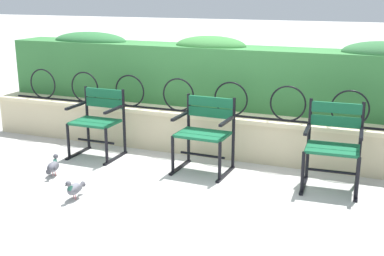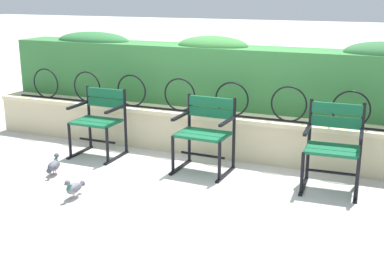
% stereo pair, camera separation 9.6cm
% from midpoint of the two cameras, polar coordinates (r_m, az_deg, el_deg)
% --- Properties ---
extents(ground_plane, '(60.00, 60.00, 0.00)m').
position_cam_midpoint_polar(ground_plane, '(5.43, -1.00, -5.94)').
color(ground_plane, '#B7B5AF').
extents(stone_wall, '(6.45, 0.41, 0.52)m').
position_cam_midpoint_polar(stone_wall, '(6.19, 2.38, -0.63)').
color(stone_wall, beige).
rests_on(stone_wall, ground).
extents(iron_arch_fence, '(5.93, 0.02, 0.42)m').
position_cam_midpoint_polar(iron_arch_fence, '(6.06, 1.07, 3.37)').
color(iron_arch_fence, black).
rests_on(iron_arch_fence, stone_wall).
extents(hedge_row, '(6.32, 0.59, 0.90)m').
position_cam_midpoint_polar(hedge_row, '(6.49, 3.56, 6.34)').
color(hedge_row, '#387A3D').
rests_on(hedge_row, stone_wall).
extents(park_chair_left, '(0.58, 0.52, 0.82)m').
position_cam_midpoint_polar(park_chair_left, '(6.22, -11.12, 0.94)').
color(park_chair_left, '#145B38').
rests_on(park_chair_left, ground).
extents(park_chair_centre, '(0.62, 0.54, 0.83)m').
position_cam_midpoint_polar(park_chair_centre, '(5.59, 1.03, -0.37)').
color(park_chair_centre, '#145B38').
rests_on(park_chair_centre, ground).
extents(park_chair_right, '(0.59, 0.55, 0.89)m').
position_cam_midpoint_polar(park_chair_right, '(5.28, 15.36, -1.78)').
color(park_chair_right, '#145B38').
rests_on(park_chair_right, ground).
extents(pigeon_near_chairs, '(0.15, 0.29, 0.22)m').
position_cam_midpoint_polar(pigeon_near_chairs, '(5.73, -16.06, -4.23)').
color(pigeon_near_chairs, '#5B5B66').
rests_on(pigeon_near_chairs, ground).
extents(pigeon_far_side, '(0.11, 0.29, 0.22)m').
position_cam_midpoint_polar(pigeon_far_side, '(5.06, -13.84, -6.72)').
color(pigeon_far_side, slate).
rests_on(pigeon_far_side, ground).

